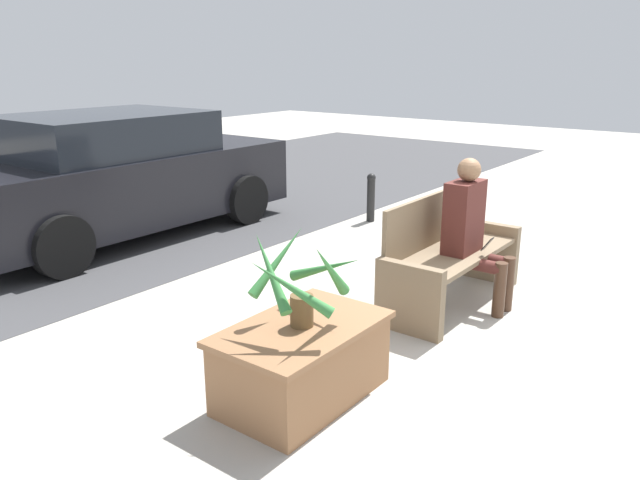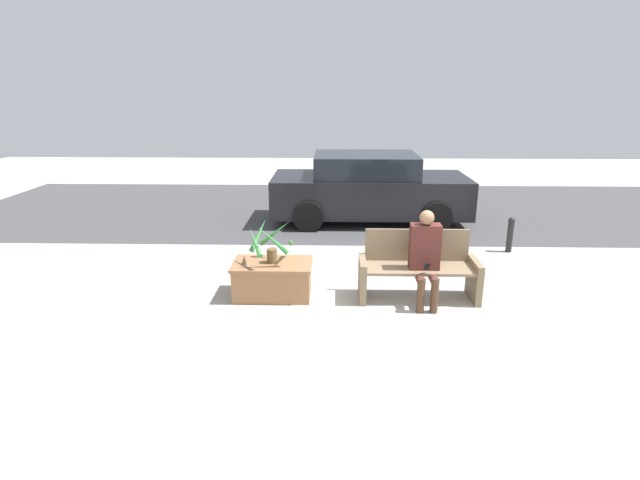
% 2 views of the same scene
% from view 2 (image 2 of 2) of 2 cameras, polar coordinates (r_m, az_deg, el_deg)
% --- Properties ---
extents(ground_plane, '(30.00, 30.00, 0.00)m').
position_cam_2_polar(ground_plane, '(6.72, 11.56, -8.71)').
color(ground_plane, '#ADA89E').
extents(road_surface, '(20.00, 6.00, 0.01)m').
position_cam_2_polar(road_surface, '(12.40, 6.90, 3.59)').
color(road_surface, '#424244').
rests_on(road_surface, ground_plane).
extents(bench, '(1.66, 0.59, 0.95)m').
position_cam_2_polar(bench, '(7.17, 11.14, -3.22)').
color(bench, '#7A664C').
rests_on(bench, ground_plane).
extents(person_seated, '(0.41, 0.57, 1.31)m').
position_cam_2_polar(person_seated, '(6.92, 11.95, -1.50)').
color(person_seated, '#51231E').
rests_on(person_seated, ground_plane).
extents(planter_box, '(1.12, 0.70, 0.50)m').
position_cam_2_polar(planter_box, '(7.17, -5.43, -4.34)').
color(planter_box, '#936642').
rests_on(planter_box, ground_plane).
extents(potted_plant, '(0.67, 0.66, 0.62)m').
position_cam_2_polar(potted_plant, '(7.00, -5.66, -0.24)').
color(potted_plant, brown).
rests_on(potted_plant, planter_box).
extents(parked_car, '(4.24, 1.98, 1.49)m').
position_cam_2_polar(parked_car, '(11.09, 5.57, 5.89)').
color(parked_car, black).
rests_on(parked_car, ground_plane).
extents(bollard_post, '(0.12, 0.12, 0.65)m').
position_cam_2_polar(bollard_post, '(9.63, 20.91, 0.67)').
color(bollard_post, black).
rests_on(bollard_post, ground_plane).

